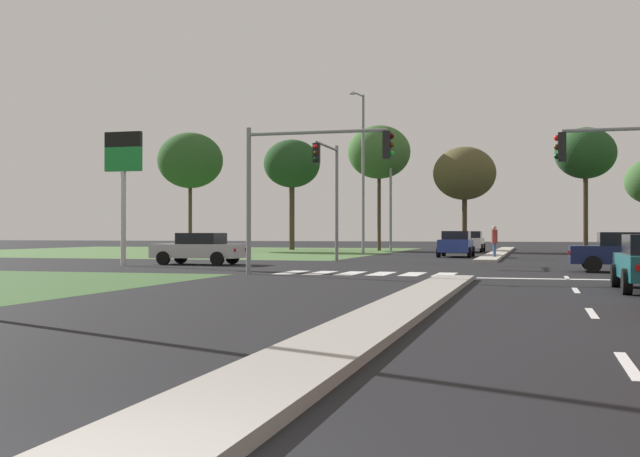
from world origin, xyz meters
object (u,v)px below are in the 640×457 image
(pedestrian_at_median, at_px, (494,238))
(treeline_fourth, at_px, (465,174))
(car_white_second, at_px, (471,241))
(street_lamp_third, at_px, (362,167))
(car_silver_fourth, at_px, (199,248))
(treeline_near, at_px, (190,161))
(traffic_signal_far_left, at_px, (330,181))
(treeline_third, at_px, (379,152))
(traffic_signal_near_left, at_px, (303,170))
(treeline_second, at_px, (292,164))
(street_lamp_fourth, at_px, (390,186))
(car_navy_fifth, at_px, (630,252))
(car_blue_third, at_px, (456,244))
(fuel_price_totem, at_px, (123,168))
(treeline_sixth, at_px, (586,154))

(pedestrian_at_median, xyz_separation_m, treeline_fourth, (-3.23, 18.16, 5.02))
(car_white_second, distance_m, street_lamp_third, 12.86)
(car_silver_fourth, height_order, treeline_near, treeline_near)
(traffic_signal_far_left, height_order, treeline_fourth, treeline_fourth)
(pedestrian_at_median, relative_size, treeline_third, 0.17)
(traffic_signal_near_left, bearing_deg, treeline_fourth, 86.04)
(car_white_second, xyz_separation_m, pedestrian_at_median, (2.61, -16.57, 0.39))
(street_lamp_third, height_order, treeline_third, street_lamp_third)
(traffic_signal_far_left, relative_size, treeline_second, 0.63)
(street_lamp_fourth, bearing_deg, car_navy_fifth, -64.73)
(car_blue_third, relative_size, treeline_third, 0.42)
(car_white_second, distance_m, treeline_fourth, 5.67)
(pedestrian_at_median, distance_m, treeline_third, 22.74)
(traffic_signal_far_left, height_order, pedestrian_at_median, traffic_signal_far_left)
(car_navy_fifth, bearing_deg, car_blue_third, -154.63)
(pedestrian_at_median, xyz_separation_m, treeline_second, (-18.46, 20.57, 6.32))
(car_navy_fifth, xyz_separation_m, traffic_signal_near_left, (-11.51, -5.01, 2.95))
(treeline_third, xyz_separation_m, treeline_fourth, (7.12, -0.83, -1.98))
(street_lamp_third, bearing_deg, traffic_signal_near_left, -82.53)
(car_navy_fifth, xyz_separation_m, fuel_price_totem, (-21.63, 0.31, 3.69))
(treeline_near, xyz_separation_m, treeline_second, (7.67, 4.50, -0.11))
(fuel_price_totem, bearing_deg, car_white_second, 66.13)
(treeline_near, xyz_separation_m, treeline_third, (15.78, 2.93, 0.57))
(car_navy_fifth, distance_m, street_lamp_third, 25.91)
(car_silver_fourth, relative_size, street_lamp_fourth, 0.45)
(car_blue_third, relative_size, street_lamp_third, 0.40)
(car_white_second, bearing_deg, treeline_near, 1.21)
(car_white_second, relative_size, car_navy_fifth, 0.98)
(car_blue_third, relative_size, treeline_near, 0.44)
(pedestrian_at_median, bearing_deg, car_white_second, 107.30)
(street_lamp_fourth, xyz_separation_m, treeline_sixth, (15.26, 2.01, 2.43))
(treeline_near, xyz_separation_m, treeline_sixth, (32.21, 3.74, 0.11))
(car_blue_third, distance_m, street_lamp_fourth, 16.36)
(street_lamp_third, bearing_deg, car_white_second, 56.28)
(traffic_signal_far_left, xyz_separation_m, treeline_fourth, (4.61, 25.22, 2.09))
(traffic_signal_far_left, distance_m, street_lamp_third, 14.03)
(traffic_signal_near_left, relative_size, street_lamp_third, 0.50)
(car_silver_fourth, xyz_separation_m, treeline_near, (-13.05, 27.47, 6.88))
(fuel_price_totem, bearing_deg, pedestrian_at_median, 40.27)
(car_silver_fourth, xyz_separation_m, treeline_sixth, (19.16, 31.20, 6.98))
(fuel_price_totem, bearing_deg, car_navy_fifth, -0.82)
(street_lamp_fourth, distance_m, treeline_fourth, 6.03)
(car_navy_fifth, relative_size, treeline_second, 0.47)
(street_lamp_fourth, xyz_separation_m, treeline_third, (-1.16, 1.20, 2.89))
(treeline_second, bearing_deg, treeline_near, -149.60)
(fuel_price_totem, bearing_deg, car_blue_third, 51.79)
(pedestrian_at_median, distance_m, treeline_second, 28.35)
(pedestrian_at_median, relative_size, treeline_sixth, 0.18)
(car_silver_fourth, height_order, car_navy_fifth, car_navy_fifth)
(car_silver_fourth, bearing_deg, fuel_price_totem, 126.34)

